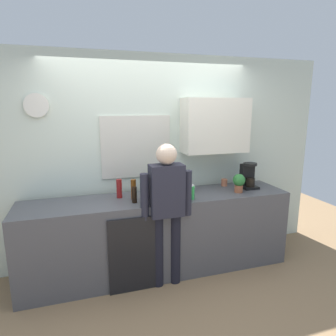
% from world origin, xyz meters
% --- Properties ---
extents(ground_plane, '(8.00, 8.00, 0.00)m').
position_xyz_m(ground_plane, '(0.00, 0.00, 0.00)').
color(ground_plane, '#8C6D4C').
extents(kitchen_counter, '(3.16, 0.64, 0.94)m').
position_xyz_m(kitchen_counter, '(0.00, 0.30, 0.47)').
color(kitchen_counter, '#4C4C51').
rests_on(kitchen_counter, ground_plane).
extents(dishwasher_panel, '(0.56, 0.02, 0.84)m').
position_xyz_m(dishwasher_panel, '(-0.36, -0.03, 0.42)').
color(dishwasher_panel, black).
rests_on(dishwasher_panel, ground_plane).
extents(back_wall_assembly, '(4.76, 0.42, 2.60)m').
position_xyz_m(back_wall_assembly, '(0.10, 0.70, 1.36)').
color(back_wall_assembly, silver).
rests_on(back_wall_assembly, ground_plane).
extents(coffee_maker, '(0.20, 0.20, 0.33)m').
position_xyz_m(coffee_maker, '(1.21, 0.34, 1.08)').
color(coffee_maker, black).
rests_on(coffee_maker, kitchen_counter).
extents(bottle_amber_beer, '(0.06, 0.06, 0.23)m').
position_xyz_m(bottle_amber_beer, '(-0.30, 0.31, 1.05)').
color(bottle_amber_beer, brown).
rests_on(bottle_amber_beer, kitchen_counter).
extents(bottle_red_vinegar, '(0.06, 0.06, 0.22)m').
position_xyz_m(bottle_red_vinegar, '(-0.45, 0.41, 1.05)').
color(bottle_red_vinegar, maroon).
rests_on(bottle_red_vinegar, kitchen_counter).
extents(bottle_clear_soda, '(0.09, 0.09, 0.28)m').
position_xyz_m(bottle_clear_soda, '(-0.05, 0.41, 1.08)').
color(bottle_clear_soda, '#2D8C33').
rests_on(bottle_clear_soda, kitchen_counter).
extents(bottle_dark_sauce, '(0.06, 0.06, 0.18)m').
position_xyz_m(bottle_dark_sauce, '(-0.31, 0.18, 1.03)').
color(bottle_dark_sauce, black).
rests_on(bottle_dark_sauce, kitchen_counter).
extents(cup_blue_mug, '(0.08, 0.08, 0.10)m').
position_xyz_m(cup_blue_mug, '(-0.03, 0.17, 0.99)').
color(cup_blue_mug, '#3351B2').
rests_on(cup_blue_mug, kitchen_counter).
extents(cup_yellow_cup, '(0.07, 0.07, 0.08)m').
position_xyz_m(cup_yellow_cup, '(0.14, 0.13, 0.98)').
color(cup_yellow_cup, yellow).
rests_on(cup_yellow_cup, kitchen_counter).
extents(cup_terracotta_mug, '(0.08, 0.08, 0.09)m').
position_xyz_m(cup_terracotta_mug, '(0.96, 0.51, 0.98)').
color(cup_terracotta_mug, '#B26647').
rests_on(cup_terracotta_mug, kitchen_counter).
extents(mixing_bowl, '(0.22, 0.22, 0.08)m').
position_xyz_m(mixing_bowl, '(0.37, 0.41, 0.98)').
color(mixing_bowl, white).
rests_on(mixing_bowl, kitchen_counter).
extents(potted_plant, '(0.15, 0.15, 0.23)m').
position_xyz_m(potted_plant, '(0.99, 0.19, 1.07)').
color(potted_plant, '#9E5638').
rests_on(potted_plant, kitchen_counter).
extents(dish_soap, '(0.06, 0.06, 0.18)m').
position_xyz_m(dish_soap, '(0.34, 0.11, 1.01)').
color(dish_soap, green).
rests_on(dish_soap, kitchen_counter).
extents(storage_canister, '(0.14, 0.14, 0.17)m').
position_xyz_m(storage_canister, '(0.15, 0.33, 1.02)').
color(storage_canister, silver).
rests_on(storage_canister, kitchen_counter).
extents(person_at_sink, '(0.57, 0.22, 1.60)m').
position_xyz_m(person_at_sink, '(0.00, 0.00, 0.95)').
color(person_at_sink, black).
rests_on(person_at_sink, ground_plane).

